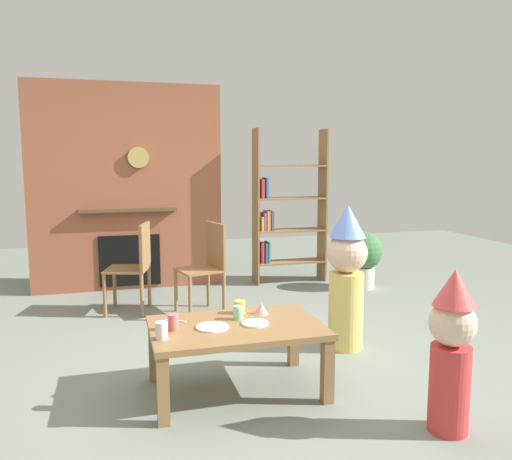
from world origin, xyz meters
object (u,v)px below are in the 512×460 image
at_px(paper_cup_near_right, 240,307).
at_px(dining_chair_middle, 208,262).
at_px(bookshelf, 284,213).
at_px(paper_plate_rear, 255,323).
at_px(dining_chair_left, 136,262).
at_px(paper_cup_center, 238,313).
at_px(paper_plate_front, 212,327).
at_px(coffee_table, 236,334).
at_px(child_with_cone_hat, 452,347).
at_px(paper_cup_near_left, 162,331).
at_px(paper_cup_far_left, 173,322).
at_px(child_in_pink, 347,273).
at_px(potted_plant_tall, 363,255).
at_px(birthday_cake_slice, 262,308).

relative_size(paper_cup_near_right, dining_chair_middle, 0.10).
distance_m(bookshelf, paper_plate_rear, 3.13).
height_order(bookshelf, dining_chair_left, bookshelf).
relative_size(paper_cup_center, paper_plate_front, 0.44).
xyz_separation_m(paper_cup_near_right, paper_plate_front, (-0.25, -0.26, -0.04)).
relative_size(coffee_table, child_with_cone_hat, 1.19).
xyz_separation_m(paper_cup_near_left, paper_cup_far_left, (0.09, 0.15, -0.00)).
height_order(child_in_pink, potted_plant_tall, child_in_pink).
bearing_deg(paper_cup_far_left, paper_cup_near_left, -119.85).
xyz_separation_m(paper_cup_far_left, child_in_pink, (1.45, 0.52, 0.11)).
xyz_separation_m(child_with_cone_hat, child_in_pink, (0.01, 1.35, 0.12)).
height_order(paper_cup_far_left, potted_plant_tall, potted_plant_tall).
bearing_deg(paper_cup_far_left, dining_chair_left, 93.85).
bearing_deg(paper_plate_front, child_with_cone_hat, -33.75).
bearing_deg(dining_chair_middle, paper_plate_front, 65.57).
bearing_deg(paper_cup_near_left, child_in_pink, 23.72).
xyz_separation_m(paper_cup_near_right, paper_cup_far_left, (-0.49, -0.23, 0.01)).
xyz_separation_m(paper_plate_rear, potted_plant_tall, (1.98, 2.31, -0.07)).
height_order(paper_cup_near_right, paper_cup_center, paper_cup_center).
bearing_deg(dining_chair_middle, dining_chair_left, -30.23).
bearing_deg(dining_chair_middle, paper_cup_near_right, 72.83).
bearing_deg(child_in_pink, child_with_cone_hat, 62.44).
bearing_deg(birthday_cake_slice, paper_cup_center, -157.82).
relative_size(child_in_pink, dining_chair_middle, 1.30).
height_order(paper_plate_front, dining_chair_middle, dining_chair_middle).
xyz_separation_m(paper_cup_center, paper_plate_front, (-0.20, -0.13, -0.04)).
distance_m(paper_cup_center, dining_chair_middle, 1.72).
xyz_separation_m(paper_cup_near_right, child_with_cone_hat, (0.94, -1.06, -0.01)).
xyz_separation_m(paper_cup_far_left, dining_chair_left, (-0.13, 2.00, 0.01)).
xyz_separation_m(birthday_cake_slice, dining_chair_left, (-0.77, 1.82, 0.02)).
bearing_deg(coffee_table, dining_chair_left, 105.09).
bearing_deg(paper_cup_far_left, potted_plant_tall, 42.30).
relative_size(dining_chair_middle, potted_plant_tall, 1.32).
height_order(paper_cup_center, paper_cup_far_left, paper_cup_far_left).
bearing_deg(coffee_table, paper_plate_rear, -10.27).
distance_m(bookshelf, paper_plate_front, 3.25).
bearing_deg(coffee_table, paper_cup_center, 70.26).
xyz_separation_m(birthday_cake_slice, potted_plant_tall, (1.87, 2.10, -0.10)).
bearing_deg(child_with_cone_hat, paper_cup_far_left, 8.58).
distance_m(paper_cup_far_left, child_with_cone_hat, 1.65).
bearing_deg(paper_cup_near_right, potted_plant_tall, 45.44).
distance_m(paper_cup_center, child_in_pink, 1.09).
bearing_deg(paper_cup_far_left, coffee_table, -1.17).
xyz_separation_m(paper_cup_far_left, paper_plate_front, (0.24, -0.03, -0.04)).
xyz_separation_m(bookshelf, potted_plant_tall, (0.80, -0.56, -0.47)).
height_order(child_with_cone_hat, potted_plant_tall, child_with_cone_hat).
bearing_deg(paper_cup_near_right, paper_cup_near_left, -146.36).
height_order(paper_cup_near_left, paper_plate_front, paper_cup_near_left).
xyz_separation_m(child_with_cone_hat, potted_plant_tall, (1.07, 3.11, -0.10)).
height_order(coffee_table, child_in_pink, child_in_pink).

